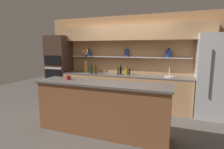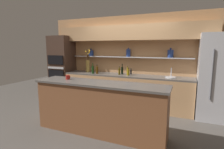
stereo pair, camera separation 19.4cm
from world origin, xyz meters
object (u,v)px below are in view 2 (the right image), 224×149
object	(u,v)px
bottle_sauce_5	(131,72)
bottle_spirit_2	(97,70)
oven_tower	(62,68)
coffee_mug	(68,77)
refrigerator	(217,77)
bottle_wine_0	(122,70)
sink_fixture	(171,77)
bottle_oil_4	(119,71)
bottle_oil_6	(128,71)
bottle_oil_1	(128,72)
bottle_wine_3	(93,70)
flower_vase	(88,65)

from	to	relation	value
bottle_sauce_5	bottle_spirit_2	bearing A→B (deg)	-161.12
oven_tower	coffee_mug	distance (m)	2.24
refrigerator	bottle_wine_0	world-z (taller)	refrigerator
sink_fixture	bottle_oil_4	xyz separation A→B (m)	(-1.39, -0.06, 0.07)
oven_tower	coffee_mug	xyz separation A→B (m)	(1.49, -1.67, 0.04)
bottle_oil_6	bottle_wine_0	bearing A→B (deg)	159.98
bottle_oil_1	bottle_wine_3	size ratio (longest dim) A/B	0.67
refrigerator	bottle_oil_4	distance (m)	2.41
bottle_spirit_2	bottle_oil_4	bearing A→B (deg)	8.38
flower_vase	bottle_oil_4	xyz separation A→B (m)	(1.09, -0.10, -0.13)
oven_tower	bottle_oil_6	xyz separation A→B (m)	(2.27, 0.01, -0.00)
oven_tower	bottle_wine_0	xyz separation A→B (m)	(2.08, 0.08, 0.01)
refrigerator	sink_fixture	distance (m)	1.02
oven_tower	bottle_spirit_2	world-z (taller)	oven_tower
bottle_spirit_2	refrigerator	bearing A→B (deg)	2.00
coffee_mug	bottle_sauce_5	bearing A→B (deg)	65.87
oven_tower	flower_vase	world-z (taller)	oven_tower
bottle_sauce_5	bottle_oil_6	world-z (taller)	bottle_oil_6
flower_vase	bottle_oil_6	bearing A→B (deg)	-1.92
bottle_spirit_2	bottle_oil_4	size ratio (longest dim) A/B	1.15
refrigerator	bottle_oil_6	size ratio (longest dim) A/B	7.90
bottle_wine_3	bottle_oil_4	xyz separation A→B (m)	(0.79, 0.12, -0.02)
bottle_wine_0	bottle_wine_3	bearing A→B (deg)	-163.48
refrigerator	bottle_sauce_5	bearing A→B (deg)	174.29
bottle_spirit_2	bottle_wine_3	bearing A→B (deg)	-168.93
flower_vase	bottle_oil_6	size ratio (longest dim) A/B	2.79
oven_tower	bottle_spirit_2	xyz separation A→B (m)	(1.38, -0.14, 0.01)
bottle_wine_3	coffee_mug	bearing A→B (deg)	-81.08
refrigerator	oven_tower	bearing A→B (deg)	179.53
bottle_wine_0	bottle_spirit_2	distance (m)	0.74
bottle_wine_0	coffee_mug	bearing A→B (deg)	-108.72
bottle_spirit_2	coffee_mug	size ratio (longest dim) A/B	2.65
bottle_wine_3	bottle_oil_6	bearing A→B (deg)	9.84
refrigerator	oven_tower	size ratio (longest dim) A/B	0.98
bottle_wine_0	bottle_oil_6	size ratio (longest dim) A/B	1.18
flower_vase	bottle_oil_1	world-z (taller)	flower_vase
bottle_sauce_5	bottle_wine_3	bearing A→B (deg)	-162.02
flower_vase	bottle_oil_6	world-z (taller)	flower_vase
bottle_oil_6	bottle_wine_3	bearing A→B (deg)	-170.16
refrigerator	flower_vase	bearing A→B (deg)	178.54
refrigerator	bottle_sauce_5	size ratio (longest dim) A/B	11.81
flower_vase	coffee_mug	xyz separation A→B (m)	(0.53, -1.72, -0.08)
bottle_wine_0	bottle_oil_6	world-z (taller)	bottle_wine_0
bottle_oil_1	sink_fixture	bearing A→B (deg)	4.32
refrigerator	bottle_oil_6	distance (m)	2.18
bottle_oil_6	oven_tower	bearing A→B (deg)	-179.79
bottle_spirit_2	bottle_wine_0	bearing A→B (deg)	17.48
bottle_wine_0	bottle_sauce_5	size ratio (longest dim) A/B	1.76
bottle_sauce_5	coffee_mug	bearing A→B (deg)	-114.13
bottle_wine_0	bottle_spirit_2	bearing A→B (deg)	-162.52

